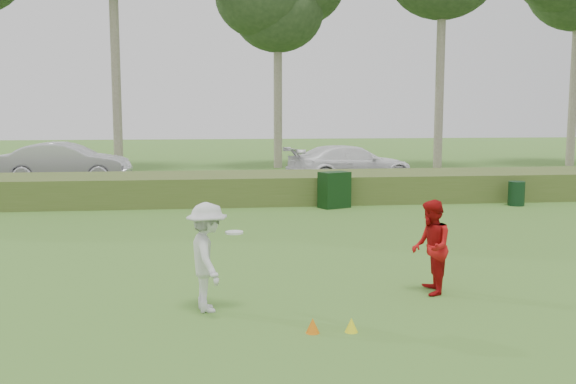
{
  "coord_description": "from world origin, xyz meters",
  "views": [
    {
      "loc": [
        -1.61,
        -9.06,
        2.96
      ],
      "look_at": [
        0.0,
        4.0,
        1.3
      ],
      "focal_mm": 40.0,
      "sensor_mm": 36.0,
      "label": 1
    }
  ],
  "objects": [
    {
      "name": "ground",
      "position": [
        0.0,
        0.0,
        0.0
      ],
      "size": [
        120.0,
        120.0,
        0.0
      ],
      "primitive_type": "plane",
      "color": "#3C7025",
      "rests_on": "ground"
    },
    {
      "name": "reed_strip",
      "position": [
        0.0,
        12.0,
        0.45
      ],
      "size": [
        80.0,
        3.0,
        0.9
      ],
      "primitive_type": "cube",
      "color": "#465C24",
      "rests_on": "ground"
    },
    {
      "name": "park_road",
      "position": [
        0.0,
        17.0,
        0.03
      ],
      "size": [
        80.0,
        6.0,
        0.06
      ],
      "primitive_type": "cube",
      "color": "#2D2D2D",
      "rests_on": "ground"
    },
    {
      "name": "tree_4",
      "position": [
        2.0,
        24.5,
        8.59
      ],
      "size": [
        6.24,
        6.24,
        11.5
      ],
      "color": "gray",
      "rests_on": "ground"
    },
    {
      "name": "player_white",
      "position": [
        -1.66,
        0.31,
        0.81
      ],
      "size": [
        0.92,
        1.14,
        1.63
      ],
      "rotation": [
        0.0,
        0.0,
        1.75
      ],
      "color": "silver",
      "rests_on": "ground"
    },
    {
      "name": "player_red",
      "position": [
        1.94,
        0.78,
        0.77
      ],
      "size": [
        0.71,
        0.85,
        1.54
      ],
      "primitive_type": "imported",
      "rotation": [
        0.0,
        0.0,
        -1.76
      ],
      "color": "#AE0E10",
      "rests_on": "ground"
    },
    {
      "name": "cone_orange",
      "position": [
        -0.27,
        -0.85,
        0.1
      ],
      "size": [
        0.19,
        0.19,
        0.21
      ],
      "primitive_type": "cone",
      "color": "orange",
      "rests_on": "ground"
    },
    {
      "name": "cone_yellow",
      "position": [
        0.26,
        -0.88,
        0.1
      ],
      "size": [
        0.18,
        0.18,
        0.2
      ],
      "primitive_type": "cone",
      "color": "yellow",
      "rests_on": "ground"
    },
    {
      "name": "utility_cabinet",
      "position": [
        2.2,
        10.2,
        0.56
      ],
      "size": [
        1.04,
        0.86,
        1.11
      ],
      "primitive_type": "cube",
      "rotation": [
        0.0,
        0.0,
        0.41
      ],
      "color": "black",
      "rests_on": "ground"
    },
    {
      "name": "trash_bin",
      "position": [
        8.0,
        9.96,
        0.38
      ],
      "size": [
        0.63,
        0.63,
        0.77
      ],
      "primitive_type": "cylinder",
      "rotation": [
        0.0,
        0.0,
        -0.29
      ],
      "color": "black",
      "rests_on": "ground"
    },
    {
      "name": "car_mid",
      "position": [
        -7.34,
        17.7,
        0.88
      ],
      "size": [
        5.07,
        1.95,
        1.65
      ],
      "primitive_type": "imported",
      "rotation": [
        0.0,
        0.0,
        1.53
      ],
      "color": "silver",
      "rests_on": "park_road"
    },
    {
      "name": "car_right",
      "position": [
        4.1,
        16.37,
        0.82
      ],
      "size": [
        5.58,
        3.14,
        1.53
      ],
      "primitive_type": "imported",
      "rotation": [
        0.0,
        0.0,
        1.77
      ],
      "color": "white",
      "rests_on": "park_road"
    }
  ]
}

